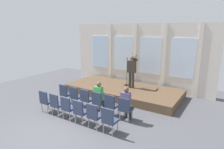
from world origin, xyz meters
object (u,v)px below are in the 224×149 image
at_px(chair_r0_c0, 65,93).
at_px(chair_r0_c4, 111,104).
at_px(chair_r1_c0, 46,100).
at_px(chair_r0_c3, 98,101).
at_px(chair_r1_c4, 94,114).
at_px(speaker, 132,69).
at_px(chair_r0_c2, 86,98).
at_px(mic_stand, 127,79).
at_px(chair_r0_c5, 125,108).
at_px(chair_r1_c3, 80,110).
at_px(chair_r1_c1, 56,103).
at_px(chair_r1_c2, 68,107).
at_px(chair_r1_c5, 109,119).
at_px(audience_r0_c5, 126,102).
at_px(chair_r0_c1, 75,95).
at_px(audience_r0_c3, 99,96).

height_order(chair_r0_c0, chair_r0_c4, same).
xyz_separation_m(chair_r0_c4, chair_r1_c0, (-2.55, -1.10, 0.00)).
bearing_deg(chair_r0_c3, chair_r1_c4, -59.95).
relative_size(speaker, chair_r0_c2, 1.80).
relative_size(speaker, chair_r0_c0, 1.80).
height_order(mic_stand, chair_r0_c5, mic_stand).
xyz_separation_m(mic_stand, chair_r0_c4, (0.93, -3.03, -0.19)).
xyz_separation_m(mic_stand, chair_r1_c3, (0.29, -4.13, -0.19)).
bearing_deg(chair_r1_c1, chair_r1_c2, 0.00).
xyz_separation_m(chair_r1_c4, chair_r1_c5, (0.64, 0.00, 0.00)).
bearing_deg(mic_stand, chair_r1_c2, -94.80).
relative_size(chair_r0_c2, chair_r1_c1, 1.00).
bearing_deg(chair_r0_c2, chair_r0_c3, 0.00).
distance_m(audience_r0_c5, chair_r1_c0, 3.40).
bearing_deg(chair_r1_c0, chair_r0_c3, 29.95).
relative_size(chair_r0_c2, chair_r1_c2, 1.00).
bearing_deg(chair_r0_c5, chair_r1_c5, -90.00).
xyz_separation_m(audience_r0_c5, chair_r1_c4, (-0.64, -1.18, -0.21)).
bearing_deg(audience_r0_c5, speaker, 113.13).
height_order(chair_r0_c4, chair_r1_c1, same).
height_order(chair_r0_c2, chair_r0_c3, same).
distance_m(chair_r0_c3, chair_r1_c0, 2.21).
distance_m(chair_r0_c4, chair_r1_c5, 1.27).
bearing_deg(chair_r1_c2, chair_r0_c4, 40.84).
relative_size(chair_r1_c0, chair_r1_c4, 1.00).
xyz_separation_m(mic_stand, chair_r0_c1, (-0.98, -3.03, -0.19)).
bearing_deg(chair_r0_c1, chair_r0_c2, 0.00).
relative_size(chair_r0_c4, chair_r1_c1, 1.00).
bearing_deg(chair_r1_c5, chair_r0_c2, 150.05).
distance_m(chair_r0_c4, chair_r1_c3, 1.27).
height_order(speaker, chair_r1_c4, speaker).
xyz_separation_m(chair_r0_c0, chair_r0_c1, (0.64, 0.00, 0.00)).
distance_m(chair_r0_c2, chair_r1_c2, 1.10).
bearing_deg(chair_r1_c4, chair_r1_c1, 180.00).
bearing_deg(chair_r0_c1, audience_r0_c5, 1.81).
bearing_deg(audience_r0_c3, chair_r1_c0, -148.28).
distance_m(mic_stand, chair_r0_c4, 3.17).
height_order(mic_stand, chair_r1_c3, mic_stand).
relative_size(mic_stand, chair_r0_c0, 1.65).
distance_m(speaker, audience_r0_c5, 3.01).
height_order(speaker, chair_r1_c5, speaker).
height_order(chair_r0_c5, chair_r1_c0, same).
bearing_deg(chair_r1_c1, mic_stand, 76.60).
bearing_deg(chair_r1_c3, chair_r0_c3, 90.00).
distance_m(mic_stand, chair_r1_c1, 4.25).
relative_size(chair_r0_c1, chair_r1_c3, 1.00).
bearing_deg(chair_r0_c3, chair_r0_c2, 180.00).
height_order(speaker, chair_r0_c5, speaker).
bearing_deg(chair_r0_c2, chair_r1_c2, -90.00).
xyz_separation_m(speaker, chair_r1_c5, (1.16, -3.89, -0.85)).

